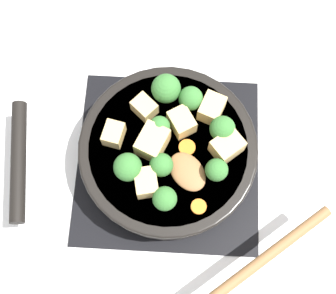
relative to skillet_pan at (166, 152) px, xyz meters
name	(u,v)px	position (x,y,z in m)	size (l,w,h in m)	color
ground_plane	(168,161)	(0.00, 0.00, -0.06)	(2.40, 2.40, 0.00)	white
front_burner_grate	(168,159)	(0.00, 0.00, -0.04)	(0.31, 0.31, 0.03)	black
skillet_pan	(166,152)	(0.00, 0.00, 0.00)	(0.29, 0.40, 0.05)	black
wooden_spoon	(228,226)	(0.12, 0.10, 0.03)	(0.26, 0.26, 0.02)	olive
tofu_cube_center_large	(146,182)	(0.06, -0.03, 0.04)	(0.04, 0.03, 0.03)	#DBB770
tofu_cube_near_handle	(144,108)	(-0.06, -0.04, 0.04)	(0.04, 0.03, 0.03)	#DBB770
tofu_cube_east_chunk	(227,149)	(0.00, 0.09, 0.04)	(0.04, 0.04, 0.04)	#DBB770
tofu_cube_west_chunk	(182,122)	(-0.04, 0.02, 0.04)	(0.04, 0.03, 0.03)	#DBB770
tofu_cube_back_piece	(152,145)	(0.00, -0.02, 0.04)	(0.05, 0.04, 0.04)	#DBB770
tofu_cube_front_piece	(114,134)	(-0.01, -0.08, 0.04)	(0.04, 0.03, 0.03)	#DBB770
tofu_cube_mid_small	(212,109)	(-0.06, 0.07, 0.04)	(0.04, 0.03, 0.03)	#DBB770
broccoli_floret_near_spoon	(222,129)	(-0.03, 0.09, 0.05)	(0.04, 0.04, 0.05)	#709956
broccoli_floret_center_top	(191,99)	(-0.07, 0.04, 0.05)	(0.04, 0.04, 0.05)	#709956
broccoli_floret_east_rim	(164,199)	(0.09, 0.00, 0.05)	(0.04, 0.04, 0.04)	#709956
broccoli_floret_west_rim	(128,167)	(0.04, -0.05, 0.05)	(0.04, 0.04, 0.05)	#709956
broccoli_floret_north_edge	(166,89)	(-0.09, 0.00, 0.05)	(0.05, 0.05, 0.05)	#709956
broccoli_floret_south_cluster	(217,170)	(0.04, 0.08, 0.05)	(0.03, 0.03, 0.04)	#709956
broccoli_floret_mid_floret	(160,127)	(-0.03, -0.01, 0.05)	(0.03, 0.03, 0.04)	#709956
broccoli_floret_small_inner	(161,165)	(0.04, 0.00, 0.05)	(0.04, 0.04, 0.04)	#709956
carrot_slice_orange_thin	(187,147)	(0.00, 0.03, 0.03)	(0.03, 0.03, 0.01)	orange
carrot_slice_near_center	(199,207)	(0.09, 0.05, 0.03)	(0.02, 0.02, 0.01)	orange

